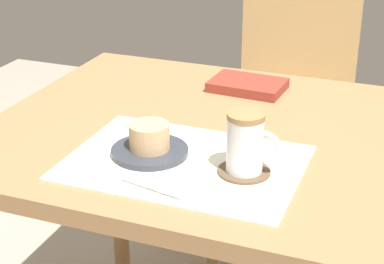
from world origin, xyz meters
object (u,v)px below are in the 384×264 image
object	(u,v)px
wooden_chair	(288,109)
small_book	(248,85)
dining_table	(239,168)
pastry	(149,137)
pastry_plate	(150,151)
coffee_mug	(246,143)

from	to	relation	value
wooden_chair	small_book	size ratio (longest dim) A/B	5.12
dining_table	pastry	world-z (taller)	pastry
wooden_chair	pastry	world-z (taller)	wooden_chair
wooden_chair	pastry	distance (m)	0.96
wooden_chair	pastry_plate	size ratio (longest dim) A/B	6.04
pastry_plate	coffee_mug	xyz separation A→B (m)	(0.20, -0.01, 0.06)
pastry_plate	wooden_chair	bearing A→B (deg)	85.12
coffee_mug	pastry_plate	bearing A→B (deg)	177.82
pastry	coffee_mug	distance (m)	0.20
pastry_plate	small_book	distance (m)	0.43
pastry	small_book	xyz separation A→B (m)	(0.07, 0.43, -0.03)
dining_table	small_book	bearing A→B (deg)	103.15
wooden_chair	pastry	bearing A→B (deg)	83.59
pastry	small_book	distance (m)	0.44
pastry_plate	pastry	distance (m)	0.03
pastry	coffee_mug	size ratio (longest dim) A/B	0.69
coffee_mug	pastry	bearing A→B (deg)	177.82
pastry_plate	pastry	size ratio (longest dim) A/B	1.93
coffee_mug	small_book	bearing A→B (deg)	106.03
dining_table	wooden_chair	world-z (taller)	wooden_chair
dining_table	small_book	xyz separation A→B (m)	(-0.06, 0.26, 0.10)
wooden_chair	pastry_plate	distance (m)	0.95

